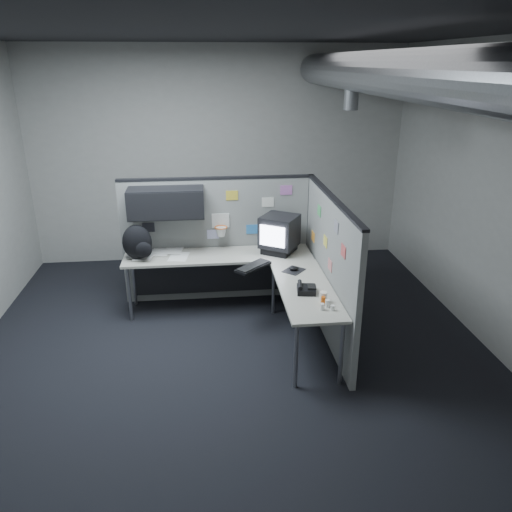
{
  "coord_description": "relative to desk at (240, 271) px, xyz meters",
  "views": [
    {
      "loc": [
        -0.25,
        -4.76,
        2.95
      ],
      "look_at": [
        0.3,
        0.35,
        0.94
      ],
      "focal_mm": 35.0,
      "sensor_mm": 36.0,
      "label": 1
    }
  ],
  "objects": [
    {
      "name": "cup",
      "position": [
        0.74,
        -1.13,
        0.17
      ],
      "size": [
        0.1,
        0.1,
        0.11
      ],
      "primitive_type": "cylinder",
      "rotation": [
        0.0,
        0.0,
        -0.35
      ],
      "color": "white",
      "rests_on": "desk"
    },
    {
      "name": "partition_right",
      "position": [
        0.95,
        -0.49,
        0.21
      ],
      "size": [
        0.07,
        2.23,
        1.63
      ],
      "color": "gray",
      "rests_on": "ground"
    },
    {
      "name": "mouse",
      "position": [
        0.59,
        -0.32,
        0.13
      ],
      "size": [
        0.3,
        0.3,
        0.05
      ],
      "rotation": [
        0.0,
        0.0,
        0.07
      ],
      "color": "black",
      "rests_on": "desk"
    },
    {
      "name": "partition_back",
      "position": [
        -0.4,
        0.53,
        0.38
      ],
      "size": [
        2.44,
        0.42,
        1.63
      ],
      "color": "gray",
      "rests_on": "ground"
    },
    {
      "name": "desk",
      "position": [
        0.0,
        0.0,
        0.0
      ],
      "size": [
        2.31,
        2.11,
        0.73
      ],
      "color": "#A9A698",
      "rests_on": "ground"
    },
    {
      "name": "bottles",
      "position": [
        0.74,
        -1.25,
        0.15
      ],
      "size": [
        0.14,
        0.17,
        0.08
      ],
      "rotation": [
        0.0,
        0.0,
        -0.02
      ],
      "color": "silver",
      "rests_on": "desk"
    },
    {
      "name": "phone",
      "position": [
        0.61,
        -0.89,
        0.15
      ],
      "size": [
        0.22,
        0.23,
        0.1
      ],
      "rotation": [
        0.0,
        0.0,
        -0.32
      ],
      "color": "black",
      "rests_on": "desk"
    },
    {
      "name": "monitor",
      "position": [
        0.52,
        0.3,
        0.36
      ],
      "size": [
        0.56,
        0.56,
        0.47
      ],
      "rotation": [
        0.0,
        0.0,
        0.22
      ],
      "color": "black",
      "rests_on": "desk"
    },
    {
      "name": "keyboard",
      "position": [
        0.14,
        -0.2,
        0.14
      ],
      "size": [
        0.46,
        0.45,
        0.04
      ],
      "rotation": [
        0.0,
        0.0,
        -0.01
      ],
      "color": "black",
      "rests_on": "desk"
    },
    {
      "name": "backpack",
      "position": [
        -1.2,
        0.23,
        0.33
      ],
      "size": [
        0.41,
        0.37,
        0.43
      ],
      "rotation": [
        0.0,
        0.0,
        0.28
      ],
      "color": "black",
      "rests_on": "desk"
    },
    {
      "name": "papers",
      "position": [
        -0.97,
        0.37,
        0.12
      ],
      "size": [
        0.77,
        0.57,
        0.02
      ],
      "rotation": [
        0.0,
        0.0,
        -0.16
      ],
      "color": "white",
      "rests_on": "desk"
    },
    {
      "name": "room",
      "position": [
        0.41,
        -0.7,
        1.48
      ],
      "size": [
        5.62,
        5.62,
        3.22
      ],
      "color": "black",
      "rests_on": "ground"
    }
  ]
}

